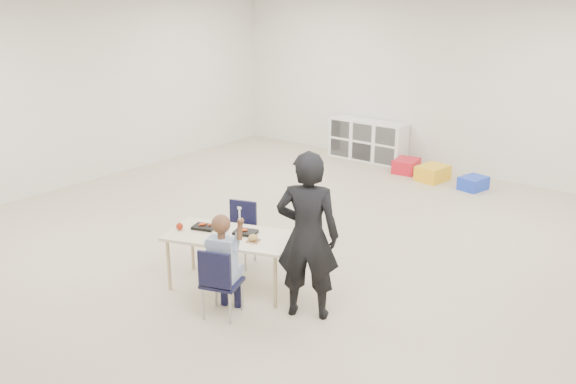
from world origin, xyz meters
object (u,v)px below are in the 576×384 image
Objects in this scene: cubby_shelf at (368,140)px; adult at (308,236)px; chair_near at (222,281)px; child at (221,261)px; table at (231,261)px.

cubby_shelf is 0.90× the size of adult.
chair_near is 0.49× the size of cubby_shelf.
child reaches higher than cubby_shelf.
table is at bearing -74.04° from cubby_shelf.
table is 0.88× the size of adult.
chair_near is at bearing 0.00° from child.
chair_near is at bearing 12.61° from adult.
chair_near is 5.78m from cubby_shelf.
cubby_shelf is 5.57m from adult.
cubby_shelf reaches higher than table.
table is 5.26m from cubby_shelf.
table is 1.28× the size of child.
chair_near is 0.20m from child.
adult reaches higher than table.
cubby_shelf is at bearing 87.09° from table.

